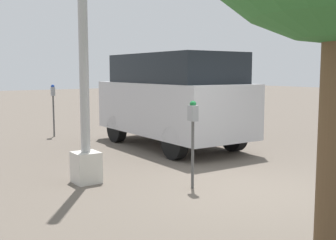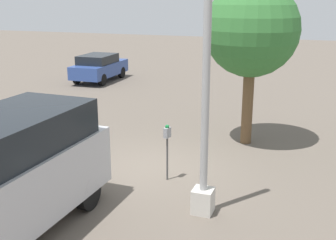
{
  "view_description": "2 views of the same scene",
  "coord_description": "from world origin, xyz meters",
  "px_view_note": "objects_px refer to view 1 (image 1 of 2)",
  "views": [
    {
      "loc": [
        -4.78,
        4.92,
        1.97
      ],
      "look_at": [
        1.5,
        0.55,
        1.08
      ],
      "focal_mm": 45.0,
      "sensor_mm": 36.0,
      "label": 1
    },
    {
      "loc": [
        10.08,
        4.07,
        4.52
      ],
      "look_at": [
        0.38,
        0.52,
        1.51
      ],
      "focal_mm": 45.0,
      "sensor_mm": 36.0,
      "label": 2
    }
  ],
  "objects_px": {
    "parking_meter_far": "(53,98)",
    "lamp_post": "(84,82)",
    "parking_meter_near": "(193,124)",
    "parked_van": "(172,97)"
  },
  "relations": [
    {
      "from": "parking_meter_far",
      "to": "lamp_post",
      "type": "height_order",
      "value": "lamp_post"
    },
    {
      "from": "parking_meter_near",
      "to": "parked_van",
      "type": "height_order",
      "value": "parked_van"
    },
    {
      "from": "parking_meter_near",
      "to": "parking_meter_far",
      "type": "xyz_separation_m",
      "value": [
        6.87,
        -0.07,
        0.07
      ]
    },
    {
      "from": "parking_meter_near",
      "to": "parking_meter_far",
      "type": "bearing_deg",
      "value": 11.84
    },
    {
      "from": "parking_meter_far",
      "to": "lamp_post",
      "type": "relative_size",
      "value": 0.29
    },
    {
      "from": "parking_meter_near",
      "to": "lamp_post",
      "type": "relative_size",
      "value": 0.27
    },
    {
      "from": "parking_meter_far",
      "to": "parked_van",
      "type": "distance_m",
      "value": 3.95
    },
    {
      "from": "parking_meter_far",
      "to": "parking_meter_near",
      "type": "bearing_deg",
      "value": -168.16
    },
    {
      "from": "parking_meter_near",
      "to": "parked_van",
      "type": "xyz_separation_m",
      "value": [
        3.44,
        -2.03,
        0.2
      ]
    },
    {
      "from": "parking_meter_near",
      "to": "parking_meter_far",
      "type": "distance_m",
      "value": 6.87
    }
  ]
}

